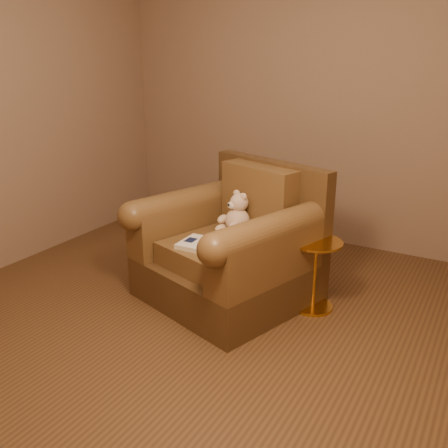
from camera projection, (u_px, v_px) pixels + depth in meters
The scene contains 6 objects.
floor at pixel (199, 322), 3.51m from camera, with size 4.00×4.00×0.00m, color brown.
room at pixel (194, 66), 2.95m from camera, with size 4.02×4.02×2.71m.
armchair at pixel (232, 249), 3.77m from camera, with size 1.38×1.34×1.00m.
teddy_bear at pixel (236, 217), 3.80m from camera, with size 0.25×0.28×0.33m.
guidebook at pixel (210, 246), 3.53m from camera, with size 0.45×0.28×0.04m.
side_table at pixel (314, 272), 3.61m from camera, with size 0.38×0.38×0.53m.
Camera 1 is at (1.69, -2.59, 1.80)m, focal length 40.00 mm.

